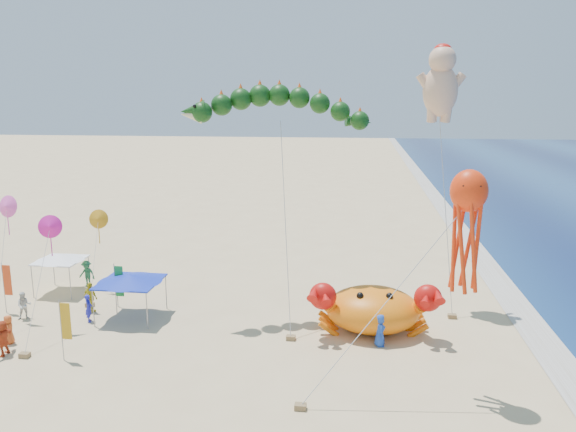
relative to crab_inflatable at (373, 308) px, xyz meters
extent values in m
plane|color=#D1B784|center=(-2.82, -1.79, -1.38)|extent=(320.00, 320.00, 0.00)
plane|color=silver|center=(9.18, -1.79, -1.37)|extent=(320.00, 320.00, 0.00)
ellipsoid|color=orange|center=(0.00, 0.11, -0.12)|extent=(5.60, 4.75, 2.53)
sphere|color=#B80F0B|center=(-2.83, -0.95, 1.00)|extent=(1.50, 1.50, 1.50)
sphere|color=black|center=(-0.79, -0.77, 1.00)|extent=(0.39, 0.39, 0.39)
sphere|color=#B80F0B|center=(2.83, -0.95, 1.00)|extent=(1.50, 1.50, 1.50)
sphere|color=black|center=(0.79, -0.77, 1.00)|extent=(0.39, 0.39, 0.39)
cone|color=#0E360F|center=(-10.48, 2.25, 10.86)|extent=(1.48, 1.09, 1.21)
cylinder|color=#B2B2B2|center=(-4.97, 0.25, 4.52)|extent=(1.15, 4.06, 11.52)
cube|color=olive|center=(-4.42, -1.76, -1.26)|extent=(0.50, 0.35, 0.25)
ellipsoid|color=#E8B28D|center=(3.79, 5.53, 11.98)|extent=(2.10, 1.73, 3.09)
sphere|color=#E8B28D|center=(3.79, 5.34, 13.79)|extent=(1.62, 1.62, 1.62)
ellipsoid|color=red|center=(3.79, 5.44, 14.36)|extent=(1.05, 1.05, 0.73)
cylinder|color=#B2B2B2|center=(4.30, 4.04, 4.76)|extent=(1.07, 3.05, 11.99)
cube|color=olive|center=(4.81, 2.54, -1.26)|extent=(0.50, 0.35, 0.25)
ellipsoid|color=#FF360D|center=(3.62, -6.21, 7.76)|extent=(1.57, 1.41, 1.80)
cylinder|color=#B2B2B2|center=(0.23, -7.42, 3.00)|extent=(6.82, 2.47, 8.50)
cube|color=olive|center=(-3.16, -8.63, -1.26)|extent=(0.50, 0.35, 0.25)
cylinder|color=gray|center=(-15.90, -1.37, -0.28)|extent=(0.06, 0.06, 2.20)
cylinder|color=gray|center=(-12.69, -1.37, -0.28)|extent=(0.06, 0.06, 2.20)
cylinder|color=gray|center=(-15.90, 1.84, -0.28)|extent=(0.06, 0.06, 2.20)
cylinder|color=gray|center=(-12.69, 1.84, -0.28)|extent=(0.06, 0.06, 2.20)
cube|color=#142BB5|center=(-14.29, 0.24, 0.86)|extent=(3.45, 3.45, 0.08)
cone|color=#142BB5|center=(-14.29, 0.24, 1.10)|extent=(3.79, 3.79, 0.45)
cylinder|color=gray|center=(-22.10, 2.65, -0.28)|extent=(0.06, 0.06, 2.20)
cylinder|color=gray|center=(-19.45, 2.65, -0.28)|extent=(0.06, 0.06, 2.20)
cylinder|color=gray|center=(-22.10, 5.29, -0.28)|extent=(0.06, 0.06, 2.20)
cylinder|color=gray|center=(-19.45, 5.29, -0.28)|extent=(0.06, 0.06, 2.20)
cube|color=white|center=(-20.78, 3.97, 0.86)|extent=(2.88, 2.88, 0.08)
cone|color=white|center=(-20.78, 3.97, 1.10)|extent=(3.17, 3.17, 0.45)
cylinder|color=gray|center=(-15.47, -5.59, 0.22)|extent=(0.05, 0.05, 3.20)
cube|color=#C28E16|center=(-15.19, -5.59, 0.72)|extent=(0.50, 0.04, 1.90)
cylinder|color=gray|center=(-22.28, -0.02, 0.22)|extent=(0.05, 0.05, 3.20)
cube|color=red|center=(-22.00, -0.02, 0.72)|extent=(0.50, 0.04, 1.90)
cylinder|color=gray|center=(-15.44, 0.66, 0.22)|extent=(0.05, 0.05, 3.20)
cube|color=#189133|center=(-15.16, 0.66, 0.72)|extent=(0.50, 0.04, 1.90)
imported|color=#2124C3|center=(-16.55, -0.68, -0.55)|extent=(0.63, 0.72, 1.66)
imported|color=#C5441F|center=(-18.82, -5.43, -0.45)|extent=(0.67, 1.76, 1.87)
imported|color=#C95220|center=(-19.38, -4.08, -0.59)|extent=(0.83, 0.92, 1.57)
imported|color=#1F49B7|center=(0.36, -1.87, -0.50)|extent=(0.70, 0.95, 1.76)
imported|color=gold|center=(-17.13, 0.76, -0.44)|extent=(1.20, 0.84, 1.88)
imported|color=beige|center=(-20.55, -0.80, -0.54)|extent=(1.02, 0.95, 1.67)
imported|color=#216442|center=(-19.61, 5.22, -0.44)|extent=(1.31, 0.89, 1.88)
cone|color=#FF54C5|center=(-21.21, -0.50, 5.40)|extent=(1.30, 0.51, 1.32)
cylinder|color=#B2B2B2|center=(-20.96, -2.00, 2.03)|extent=(0.55, 3.04, 6.55)
cone|color=#C58515|center=(-18.30, 4.82, 3.58)|extent=(1.30, 0.51, 1.32)
cylinder|color=#B2B2B2|center=(-18.05, 3.32, 1.13)|extent=(0.54, 3.04, 4.74)
cube|color=olive|center=(-17.80, 1.82, -1.26)|extent=(0.50, 0.35, 0.25)
cone|color=#E819A1|center=(-17.94, -1.68, 4.56)|extent=(1.30, 0.51, 1.32)
cylinder|color=#B2B2B2|center=(-17.69, -3.18, 1.61)|extent=(0.55, 3.04, 5.71)
cube|color=olive|center=(-17.44, -4.68, -1.26)|extent=(0.50, 0.35, 0.25)
camera|label=1|loc=(-0.94, -30.09, 11.56)|focal=35.00mm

